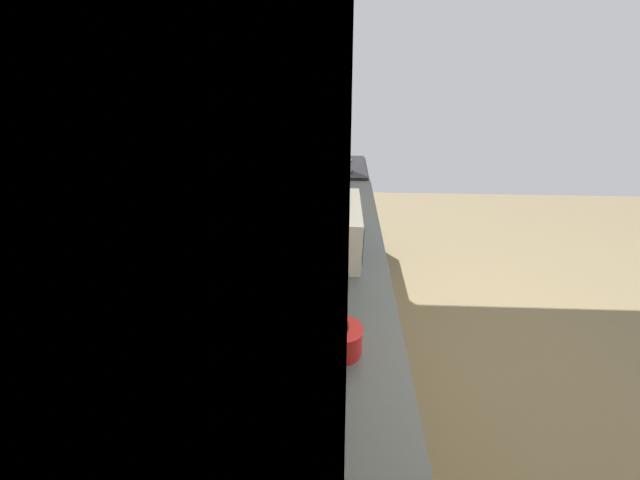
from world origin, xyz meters
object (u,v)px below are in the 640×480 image
(microwave, at_px, (330,229))
(kettle, at_px, (343,340))
(oven_range, at_px, (334,211))
(bowl, at_px, (341,207))

(microwave, bearing_deg, kettle, -174.87)
(oven_range, height_order, bowl, oven_range)
(oven_range, relative_size, bowl, 9.12)
(oven_range, height_order, microwave, microwave)
(microwave, height_order, kettle, microwave)
(oven_range, distance_m, kettle, 2.32)
(microwave, bearing_deg, oven_range, -0.82)
(bowl, xyz_separation_m, kettle, (-1.34, 0.00, 0.04))
(microwave, distance_m, kettle, 0.78)
(bowl, height_order, kettle, kettle)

